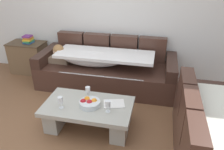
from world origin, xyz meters
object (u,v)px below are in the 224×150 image
object	(u,v)px
wine_glass_near_right	(108,104)
wine_glass_far_back	(88,90)
coffee_table	(88,113)
wine_glass_near_left	(60,100)
book_stack_on_cabinet	(28,40)
open_magazine	(114,104)
couch_along_wall	(104,69)
side_cabinet	(29,57)
fruit_bowl	(89,103)
couch_near_window	(219,142)

from	to	relation	value
wine_glass_near_right	wine_glass_far_back	size ratio (longest dim) A/B	1.00
coffee_table	wine_glass_near_left	size ratio (longest dim) A/B	7.23
book_stack_on_cabinet	open_magazine	bearing A→B (deg)	-33.63
wine_glass_far_back	wine_glass_near_left	bearing A→B (deg)	-129.49
couch_along_wall	side_cabinet	distance (m)	1.70
coffee_table	wine_glass_far_back	xyz separation A→B (m)	(-0.05, 0.18, 0.26)
fruit_bowl	open_magazine	bearing A→B (deg)	18.55
side_cabinet	book_stack_on_cabinet	xyz separation A→B (m)	(0.07, -0.01, 0.39)
couch_near_window	open_magazine	size ratio (longest dim) A/B	6.51
fruit_bowl	book_stack_on_cabinet	size ratio (longest dim) A/B	1.32
coffee_table	wine_glass_near_right	distance (m)	0.41
wine_glass_near_left	book_stack_on_cabinet	world-z (taller)	book_stack_on_cabinet
couch_near_window	coffee_table	world-z (taller)	couch_near_window
wine_glass_near_right	wine_glass_far_back	xyz separation A→B (m)	(-0.35, 0.27, 0.00)
coffee_table	book_stack_on_cabinet	bearing A→B (deg)	139.58
couch_along_wall	book_stack_on_cabinet	xyz separation A→B (m)	(-1.61, 0.22, 0.39)
fruit_bowl	wine_glass_near_left	bearing A→B (deg)	-159.06
book_stack_on_cabinet	couch_near_window	bearing A→B (deg)	-28.06
side_cabinet	coffee_table	bearing A→B (deg)	-39.39
fruit_bowl	wine_glass_near_right	bearing A→B (deg)	-16.64
couch_along_wall	fruit_bowl	size ratio (longest dim) A/B	8.84
fruit_bowl	wine_glass_far_back	world-z (taller)	wine_glass_far_back
coffee_table	book_stack_on_cabinet	xyz separation A→B (m)	(-1.70, 1.45, 0.48)
fruit_bowl	wine_glass_far_back	xyz separation A→B (m)	(-0.08, 0.19, 0.07)
coffee_table	open_magazine	world-z (taller)	open_magazine
wine_glass_near_right	open_magazine	bearing A→B (deg)	78.21
fruit_bowl	wine_glass_near_right	world-z (taller)	wine_glass_near_right
coffee_table	side_cabinet	size ratio (longest dim) A/B	1.67
coffee_table	fruit_bowl	size ratio (longest dim) A/B	4.29
couch_near_window	wine_glass_near_right	size ratio (longest dim) A/B	10.99
couch_near_window	wine_glass_near_left	bearing A→B (deg)	85.09
couch_near_window	wine_glass_far_back	bearing A→B (deg)	73.53
coffee_table	wine_glass_near_right	xyz separation A→B (m)	(0.30, -0.10, 0.26)
couch_along_wall	book_stack_on_cabinet	size ratio (longest dim) A/B	11.67
wine_glass_near_left	wine_glass_far_back	world-z (taller)	same
couch_along_wall	wine_glass_near_left	size ratio (longest dim) A/B	14.91
couch_near_window	wine_glass_near_left	world-z (taller)	couch_near_window
couch_near_window	fruit_bowl	world-z (taller)	couch_near_window
book_stack_on_cabinet	wine_glass_far_back	bearing A→B (deg)	-37.64
wine_glass_far_back	book_stack_on_cabinet	size ratio (longest dim) A/B	0.78
couch_near_window	wine_glass_near_right	distance (m)	1.33
coffee_table	side_cabinet	xyz separation A→B (m)	(-1.77, 1.46, 0.08)
wine_glass_far_back	wine_glass_near_right	bearing A→B (deg)	-37.60
coffee_table	fruit_bowl	distance (m)	0.19
coffee_table	open_magazine	xyz separation A→B (m)	(0.34, 0.09, 0.15)
couch_along_wall	wine_glass_near_right	world-z (taller)	couch_along_wall
coffee_table	side_cabinet	bearing A→B (deg)	140.61
wine_glass_near_left	wine_glass_far_back	bearing A→B (deg)	50.51
fruit_bowl	side_cabinet	size ratio (longest dim) A/B	0.39
side_cabinet	open_magazine	bearing A→B (deg)	-32.85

